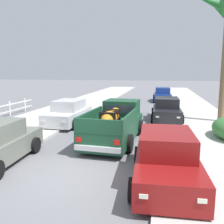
% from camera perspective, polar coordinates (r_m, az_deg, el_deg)
% --- Properties ---
extents(ground_plane, '(160.00, 160.00, 0.00)m').
position_cam_1_polar(ground_plane, '(8.24, -9.41, -14.26)').
color(ground_plane, slate).
extents(sidewalk_left, '(4.84, 60.00, 0.12)m').
position_cam_1_polar(sidewalk_left, '(20.82, -10.60, 0.46)').
color(sidewalk_left, beige).
rests_on(sidewalk_left, ground).
extents(sidewalk_right, '(4.84, 60.00, 0.12)m').
position_cam_1_polar(sidewalk_right, '(19.42, 18.28, -0.52)').
color(sidewalk_right, beige).
rests_on(sidewalk_right, ground).
extents(curb_left, '(0.16, 60.00, 0.10)m').
position_cam_1_polar(curb_left, '(20.46, -7.95, 0.35)').
color(curb_left, silver).
rests_on(curb_left, ground).
extents(curb_right, '(0.16, 60.00, 0.10)m').
position_cam_1_polar(curb_right, '(19.33, 15.28, -0.45)').
color(curb_right, silver).
rests_on(curb_right, ground).
extents(pickup_truck, '(2.43, 5.31, 1.80)m').
position_cam_1_polar(pickup_truck, '(11.64, 0.81, -2.80)').
color(pickup_truck, '#19472D').
rests_on(pickup_truck, ground).
extents(car_right_near, '(2.09, 4.29, 1.54)m').
position_cam_1_polar(car_right_near, '(15.42, -10.18, -0.25)').
color(car_right_near, silver).
rests_on(car_right_near, ground).
extents(car_left_mid, '(2.19, 4.33, 1.54)m').
position_cam_1_polar(car_left_mid, '(7.57, 12.63, -10.74)').
color(car_left_mid, maroon).
rests_on(car_left_mid, ground).
extents(car_right_mid, '(2.10, 4.29, 1.54)m').
position_cam_1_polar(car_right_mid, '(16.86, 12.73, 0.50)').
color(car_right_mid, black).
rests_on(car_right_mid, ground).
extents(car_left_far, '(2.15, 4.31, 1.54)m').
position_cam_1_polar(car_left_far, '(27.34, 11.81, 3.96)').
color(car_left_far, navy).
rests_on(car_left_far, ground).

